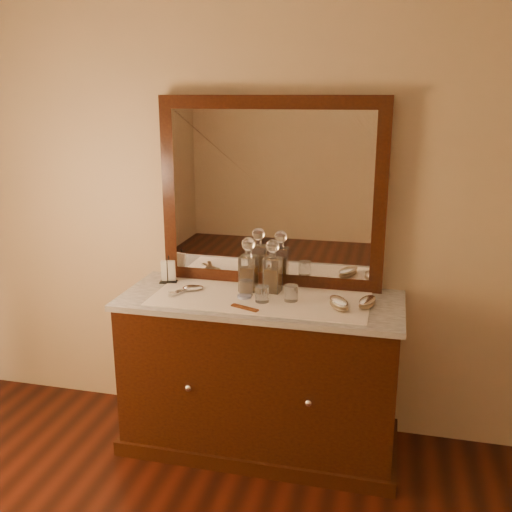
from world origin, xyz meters
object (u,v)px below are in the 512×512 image
at_px(dresser_cabinet, 260,376).
at_px(napkin_rack, 168,272).
at_px(hand_mirror_inner, 192,288).
at_px(mirror_frame, 271,193).
at_px(brush_near, 339,303).
at_px(decanter_left, 249,270).
at_px(hand_mirror_outer, 188,289).
at_px(brush_far, 367,302).
at_px(pin_dish, 244,296).
at_px(comb, 245,308).
at_px(decanter_right, 273,272).

height_order(dresser_cabinet, napkin_rack, napkin_rack).
bearing_deg(hand_mirror_inner, mirror_frame, 30.31).
xyz_separation_m(mirror_frame, hand_mirror_inner, (-0.38, -0.22, -0.49)).
bearing_deg(brush_near, dresser_cabinet, 171.83).
xyz_separation_m(decanter_left, hand_mirror_outer, (-0.31, -0.08, -0.10)).
bearing_deg(brush_far, pin_dish, -177.72).
bearing_deg(hand_mirror_outer, brush_far, -0.80).
bearing_deg(napkin_rack, comb, -30.27).
xyz_separation_m(brush_near, hand_mirror_inner, (-0.78, 0.08, -0.02)).
xyz_separation_m(dresser_cabinet, napkin_rack, (-0.55, 0.12, 0.50)).
relative_size(comb, decanter_left, 0.52).
bearing_deg(dresser_cabinet, hand_mirror_inner, 176.46).
bearing_deg(pin_dish, decanter_right, 47.13).
height_order(mirror_frame, brush_far, mirror_frame).
height_order(brush_near, brush_far, brush_near).
bearing_deg(hand_mirror_inner, comb, -30.24).
relative_size(dresser_cabinet, comb, 9.37).
bearing_deg(decanter_right, brush_near, -23.69).
xyz_separation_m(decanter_left, brush_far, (0.62, -0.10, -0.09)).
xyz_separation_m(napkin_rack, hand_mirror_inner, (0.17, -0.10, -0.05)).
bearing_deg(mirror_frame, hand_mirror_outer, -149.49).
xyz_separation_m(decanter_left, hand_mirror_inner, (-0.29, -0.07, -0.10)).
height_order(comb, decanter_right, decanter_right).
xyz_separation_m(napkin_rack, hand_mirror_outer, (0.15, -0.11, -0.05)).
height_order(dresser_cabinet, brush_near, brush_near).
height_order(dresser_cabinet, comb, comb).
height_order(comb, brush_near, brush_near).
relative_size(napkin_rack, decanter_right, 0.51).
distance_m(decanter_right, hand_mirror_inner, 0.44).
bearing_deg(decanter_left, dresser_cabinet, -46.93).
height_order(mirror_frame, hand_mirror_inner, mirror_frame).
bearing_deg(decanter_right, hand_mirror_outer, -168.29).
bearing_deg(hand_mirror_inner, decanter_left, 13.52).
distance_m(pin_dish, hand_mirror_outer, 0.32).
bearing_deg(mirror_frame, napkin_rack, -167.69).
bearing_deg(pin_dish, hand_mirror_outer, 173.29).
bearing_deg(decanter_right, dresser_cabinet, -111.52).
relative_size(pin_dish, brush_near, 0.39).
xyz_separation_m(pin_dish, brush_far, (0.61, 0.02, 0.01)).
bearing_deg(hand_mirror_inner, brush_far, -1.61).
distance_m(napkin_rack, decanter_right, 0.59).
distance_m(hand_mirror_outer, hand_mirror_inner, 0.02).
bearing_deg(decanter_right, comb, -105.72).
height_order(pin_dish, comb, pin_dish).
distance_m(decanter_right, hand_mirror_outer, 0.46).
bearing_deg(pin_dish, napkin_rack, 162.26).
bearing_deg(decanter_right, napkin_rack, 177.76).
bearing_deg(pin_dish, comb, -74.56).
xyz_separation_m(pin_dish, napkin_rack, (-0.47, 0.15, 0.05)).
xyz_separation_m(decanter_left, brush_near, (0.49, -0.15, -0.09)).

